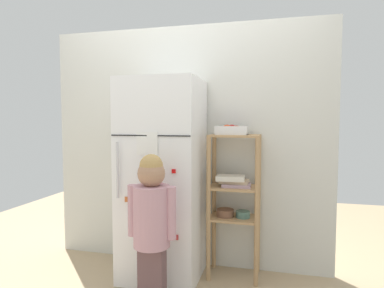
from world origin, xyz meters
The scene contains 6 objects.
ground_plane centered at (0.00, 0.00, 0.00)m, with size 6.00×6.00×0.00m, color tan.
kitchen_wall_back centered at (0.00, 0.33, 1.07)m, with size 2.55×0.03×2.14m, color silver.
refrigerator centered at (-0.12, 0.02, 0.82)m, with size 0.63×0.59×1.64m.
child_standing centered at (-0.04, -0.45, 0.65)m, with size 0.35×0.26×1.08m.
pantry_shelf_unit centered at (0.45, 0.15, 0.70)m, with size 0.42×0.29×1.19m.
fruit_bin centered at (0.43, 0.17, 1.22)m, with size 0.26×0.20×0.08m.
Camera 1 is at (0.76, -2.52, 1.30)m, focal length 30.58 mm.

